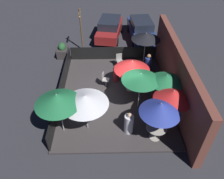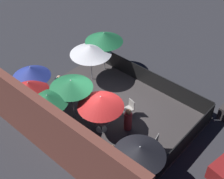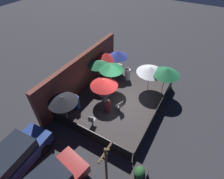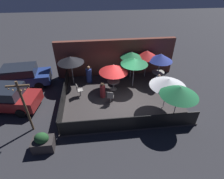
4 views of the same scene
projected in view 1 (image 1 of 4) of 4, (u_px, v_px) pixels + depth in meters
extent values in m
plane|color=#2D2D33|center=(115.00, 96.00, 12.89)|extent=(60.00, 60.00, 0.00)
cube|color=#383333|center=(115.00, 95.00, 12.86)|extent=(7.87, 6.21, 0.12)
cube|color=brown|center=(176.00, 74.00, 11.97)|extent=(9.47, 0.36, 3.03)
cube|color=black|center=(61.00, 89.00, 12.46)|extent=(7.67, 0.05, 0.95)
cube|color=black|center=(113.00, 53.00, 15.49)|extent=(0.05, 6.01, 0.95)
cylinder|color=#B2B2B7|center=(131.00, 76.00, 12.54)|extent=(0.05, 0.05, 2.01)
cone|color=red|center=(132.00, 65.00, 12.07)|extent=(2.03, 2.03, 0.55)
cylinder|color=#B2B2B7|center=(158.00, 122.00, 9.71)|extent=(0.05, 0.05, 2.25)
cone|color=#283893|center=(161.00, 108.00, 9.16)|extent=(1.79, 1.79, 0.54)
cylinder|color=#B2B2B7|center=(60.00, 114.00, 10.02)|extent=(0.05, 0.05, 2.36)
cone|color=#1E6B3D|center=(57.00, 99.00, 9.43)|extent=(2.05, 2.05, 0.53)
cylinder|color=#B2B2B7|center=(170.00, 108.00, 10.36)|extent=(0.05, 0.05, 2.23)
cone|color=red|center=(173.00, 95.00, 9.81)|extent=(1.77, 1.77, 0.53)
cylinder|color=#B2B2B7|center=(164.00, 92.00, 11.30)|extent=(0.05, 0.05, 2.18)
cone|color=#1E6B3D|center=(167.00, 78.00, 10.73)|extent=(1.72, 1.72, 0.40)
cylinder|color=#B2B2B7|center=(86.00, 113.00, 10.21)|extent=(0.05, 0.05, 2.14)
cone|color=silver|center=(85.00, 100.00, 9.67)|extent=(2.16, 2.16, 0.48)
cylinder|color=#B2B2B7|center=(145.00, 48.00, 14.76)|extent=(0.05, 0.05, 2.21)
cone|color=black|center=(146.00, 36.00, 14.19)|extent=(1.91, 1.91, 0.44)
cylinder|color=#B2B2B7|center=(139.00, 91.00, 11.32)|extent=(0.05, 0.05, 2.25)
cone|color=#1E6B3D|center=(141.00, 77.00, 10.72)|extent=(1.93, 1.93, 0.40)
cylinder|color=#9E998E|center=(130.00, 89.00, 13.18)|extent=(0.50, 0.50, 0.02)
cylinder|color=#9E998E|center=(131.00, 85.00, 12.97)|extent=(0.08, 0.08, 0.68)
cylinder|color=#9E998E|center=(131.00, 80.00, 12.74)|extent=(0.91, 0.91, 0.04)
cylinder|color=#9E998E|center=(155.00, 137.00, 10.43)|extent=(0.53, 0.53, 0.02)
cylinder|color=#9E998E|center=(156.00, 132.00, 10.21)|extent=(0.08, 0.08, 0.72)
cylinder|color=#9E998E|center=(157.00, 127.00, 9.97)|extent=(0.96, 0.96, 0.04)
cube|color=gray|center=(120.00, 64.00, 14.87)|extent=(0.10, 0.10, 0.46)
cube|color=gray|center=(120.00, 61.00, 14.71)|extent=(0.48, 0.48, 0.04)
cube|color=gray|center=(119.00, 56.00, 14.68)|extent=(0.12, 0.40, 0.44)
cube|color=gray|center=(106.00, 83.00, 13.30)|extent=(0.10, 0.10, 0.44)
cube|color=gray|center=(106.00, 80.00, 13.14)|extent=(0.48, 0.48, 0.04)
cube|color=gray|center=(103.00, 76.00, 13.02)|extent=(0.40, 0.12, 0.44)
cylinder|color=navy|center=(148.00, 65.00, 14.19)|extent=(0.59, 0.59, 1.10)
sphere|color=#9E704C|center=(149.00, 56.00, 13.75)|extent=(0.25, 0.25, 0.25)
cylinder|color=silver|center=(129.00, 124.00, 10.39)|extent=(0.62, 0.62, 1.04)
sphere|color=tan|center=(129.00, 115.00, 9.99)|extent=(0.20, 0.20, 0.20)
cylinder|color=maroon|center=(116.00, 75.00, 13.52)|extent=(0.41, 0.41, 0.93)
sphere|color=#9E704C|center=(116.00, 67.00, 13.14)|extent=(0.25, 0.25, 0.25)
cube|color=#332D2D|center=(63.00, 52.00, 16.09)|extent=(1.05, 0.74, 0.65)
ellipsoid|color=#235128|center=(62.00, 47.00, 15.80)|extent=(0.68, 0.55, 0.62)
cylinder|color=brown|center=(81.00, 31.00, 15.98)|extent=(0.12, 0.12, 3.21)
cube|color=brown|center=(80.00, 12.00, 15.10)|extent=(1.10, 0.08, 0.08)
sphere|color=#F4B260|center=(80.00, 12.00, 15.55)|extent=(0.07, 0.07, 0.07)
sphere|color=#F4B260|center=(80.00, 14.00, 15.46)|extent=(0.07, 0.07, 0.07)
sphere|color=#F4B260|center=(80.00, 16.00, 15.35)|extent=(0.07, 0.07, 0.07)
sphere|color=#F4B260|center=(80.00, 17.00, 15.21)|extent=(0.07, 0.07, 0.07)
sphere|color=#F4B260|center=(79.00, 17.00, 15.04)|extent=(0.07, 0.07, 0.07)
sphere|color=#F4B260|center=(79.00, 17.00, 14.85)|extent=(0.07, 0.07, 0.07)
cube|color=maroon|center=(110.00, 30.00, 18.19)|extent=(4.42, 2.39, 0.70)
cube|color=#1E232D|center=(110.00, 23.00, 17.77)|extent=(2.54, 1.93, 0.60)
cylinder|color=black|center=(117.00, 42.00, 17.34)|extent=(0.66, 0.29, 0.64)
cylinder|color=black|center=(97.00, 40.00, 17.53)|extent=(0.66, 0.29, 0.64)
cylinder|color=black|center=(121.00, 28.00, 19.31)|extent=(0.66, 0.29, 0.64)
cylinder|color=black|center=(103.00, 27.00, 19.49)|extent=(0.66, 0.29, 0.64)
cube|color=navy|center=(141.00, 31.00, 18.08)|extent=(4.38, 2.00, 0.70)
cube|color=#1E232D|center=(142.00, 23.00, 17.66)|extent=(2.45, 1.73, 0.60)
cylinder|color=black|center=(154.00, 42.00, 17.36)|extent=(0.65, 0.22, 0.64)
cylinder|color=black|center=(134.00, 43.00, 17.24)|extent=(0.65, 0.22, 0.64)
cylinder|color=black|center=(147.00, 28.00, 19.37)|extent=(0.65, 0.22, 0.64)
cylinder|color=black|center=(129.00, 28.00, 19.26)|extent=(0.65, 0.22, 0.64)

